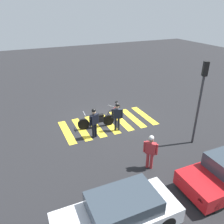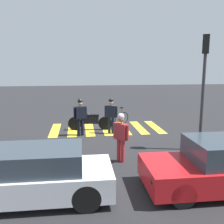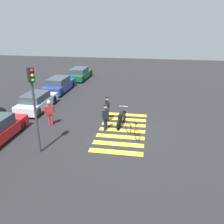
{
  "view_description": "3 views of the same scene",
  "coord_description": "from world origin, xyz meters",
  "px_view_note": "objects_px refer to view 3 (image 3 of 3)",
  "views": [
    {
      "loc": [
        5.04,
        11.64,
        6.87
      ],
      "look_at": [
        0.05,
        0.7,
        1.11
      ],
      "focal_mm": 36.04,
      "sensor_mm": 36.0,
      "label": 1
    },
    {
      "loc": [
        1.44,
        13.11,
        3.34
      ],
      "look_at": [
        -0.22,
        0.66,
        1.02
      ],
      "focal_mm": 40.47,
      "sensor_mm": 36.0,
      "label": 2
    },
    {
      "loc": [
        -13.57,
        -1.61,
        6.55
      ],
      "look_at": [
        0.45,
        0.72,
        1.03
      ],
      "focal_mm": 38.24,
      "sensor_mm": 36.0,
      "label": 3
    }
  ],
  "objects_px": {
    "leaning_bicycle": "(133,131)",
    "officer_on_foot": "(107,107)",
    "officer_by_motorcycle": "(106,115)",
    "traffic_light_pole": "(34,98)",
    "car_green_compact": "(80,74)",
    "pedestrian_bystander": "(50,111)",
    "car_white_van": "(37,102)",
    "police_motorcycle": "(121,118)",
    "car_blue_hatchback": "(59,85)"
  },
  "relations": [
    {
      "from": "officer_on_foot",
      "to": "car_white_van",
      "type": "relative_size",
      "value": 0.43
    },
    {
      "from": "officer_by_motorcycle",
      "to": "traffic_light_pole",
      "type": "relative_size",
      "value": 0.4
    },
    {
      "from": "police_motorcycle",
      "to": "pedestrian_bystander",
      "type": "height_order",
      "value": "pedestrian_bystander"
    },
    {
      "from": "police_motorcycle",
      "to": "car_green_compact",
      "type": "xyz_separation_m",
      "value": [
        12.2,
        6.51,
        0.15
      ]
    },
    {
      "from": "leaning_bicycle",
      "to": "officer_on_foot",
      "type": "xyz_separation_m",
      "value": [
        2.12,
        1.93,
        0.66
      ]
    },
    {
      "from": "police_motorcycle",
      "to": "leaning_bicycle",
      "type": "height_order",
      "value": "police_motorcycle"
    },
    {
      "from": "police_motorcycle",
      "to": "car_green_compact",
      "type": "bearing_deg",
      "value": 28.07
    },
    {
      "from": "traffic_light_pole",
      "to": "pedestrian_bystander",
      "type": "bearing_deg",
      "value": 13.93
    },
    {
      "from": "leaning_bicycle",
      "to": "car_blue_hatchback",
      "type": "bearing_deg",
      "value": 42.59
    },
    {
      "from": "car_green_compact",
      "to": "pedestrian_bystander",
      "type": "bearing_deg",
      "value": -171.69
    },
    {
      "from": "car_blue_hatchback",
      "to": "car_green_compact",
      "type": "relative_size",
      "value": 0.99
    },
    {
      "from": "police_motorcycle",
      "to": "traffic_light_pole",
      "type": "distance_m",
      "value": 6.18
    },
    {
      "from": "officer_on_foot",
      "to": "pedestrian_bystander",
      "type": "relative_size",
      "value": 1.03
    },
    {
      "from": "officer_by_motorcycle",
      "to": "car_green_compact",
      "type": "relative_size",
      "value": 0.39
    },
    {
      "from": "officer_by_motorcycle",
      "to": "car_white_van",
      "type": "bearing_deg",
      "value": 64.79
    },
    {
      "from": "police_motorcycle",
      "to": "pedestrian_bystander",
      "type": "distance_m",
      "value": 4.71
    },
    {
      "from": "car_blue_hatchback",
      "to": "traffic_light_pole",
      "type": "bearing_deg",
      "value": -163.94
    },
    {
      "from": "officer_on_foot",
      "to": "officer_by_motorcycle",
      "type": "distance_m",
      "value": 1.51
    },
    {
      "from": "pedestrian_bystander",
      "to": "leaning_bicycle",
      "type": "bearing_deg",
      "value": -97.88
    },
    {
      "from": "car_white_van",
      "to": "pedestrian_bystander",
      "type": "bearing_deg",
      "value": -140.2
    },
    {
      "from": "car_blue_hatchback",
      "to": "traffic_light_pole",
      "type": "distance_m",
      "value": 11.85
    },
    {
      "from": "officer_on_foot",
      "to": "car_white_van",
      "type": "height_order",
      "value": "officer_on_foot"
    },
    {
      "from": "car_white_van",
      "to": "traffic_light_pole",
      "type": "height_order",
      "value": "traffic_light_pole"
    },
    {
      "from": "police_motorcycle",
      "to": "car_green_compact",
      "type": "height_order",
      "value": "car_green_compact"
    },
    {
      "from": "officer_by_motorcycle",
      "to": "leaning_bicycle",
      "type": "bearing_deg",
      "value": -109.42
    },
    {
      "from": "officer_by_motorcycle",
      "to": "car_green_compact",
      "type": "height_order",
      "value": "officer_by_motorcycle"
    },
    {
      "from": "traffic_light_pole",
      "to": "officer_by_motorcycle",
      "type": "bearing_deg",
      "value": -42.12
    },
    {
      "from": "car_white_van",
      "to": "police_motorcycle",
      "type": "bearing_deg",
      "value": -104.84
    },
    {
      "from": "officer_by_motorcycle",
      "to": "traffic_light_pole",
      "type": "height_order",
      "value": "traffic_light_pole"
    },
    {
      "from": "leaning_bicycle",
      "to": "car_green_compact",
      "type": "relative_size",
      "value": 0.3
    },
    {
      "from": "officer_on_foot",
      "to": "car_blue_hatchback",
      "type": "xyz_separation_m",
      "value": [
        6.45,
        5.95,
        -0.39
      ]
    },
    {
      "from": "officer_on_foot",
      "to": "officer_by_motorcycle",
      "type": "height_order",
      "value": "officer_on_foot"
    },
    {
      "from": "car_green_compact",
      "to": "leaning_bicycle",
      "type": "bearing_deg",
      "value": -151.83
    },
    {
      "from": "police_motorcycle",
      "to": "officer_on_foot",
      "type": "bearing_deg",
      "value": 63.96
    },
    {
      "from": "officer_by_motorcycle",
      "to": "car_blue_hatchback",
      "type": "bearing_deg",
      "value": 37.58
    },
    {
      "from": "police_motorcycle",
      "to": "officer_on_foot",
      "type": "height_order",
      "value": "officer_on_foot"
    },
    {
      "from": "leaning_bicycle",
      "to": "officer_on_foot",
      "type": "relative_size",
      "value": 0.78
    },
    {
      "from": "leaning_bicycle",
      "to": "car_white_van",
      "type": "height_order",
      "value": "car_white_van"
    },
    {
      "from": "leaning_bicycle",
      "to": "traffic_light_pole",
      "type": "xyz_separation_m",
      "value": [
        -2.59,
        4.66,
        2.61
      ]
    },
    {
      "from": "police_motorcycle",
      "to": "traffic_light_pole",
      "type": "relative_size",
      "value": 0.51
    },
    {
      "from": "police_motorcycle",
      "to": "officer_by_motorcycle",
      "type": "distance_m",
      "value": 1.43
    },
    {
      "from": "leaning_bicycle",
      "to": "car_blue_hatchback",
      "type": "distance_m",
      "value": 11.64
    },
    {
      "from": "leaning_bicycle",
      "to": "pedestrian_bystander",
      "type": "xyz_separation_m",
      "value": [
        0.76,
        5.49,
        0.62
      ]
    },
    {
      "from": "pedestrian_bystander",
      "to": "officer_by_motorcycle",
      "type": "bearing_deg",
      "value": -92.15
    },
    {
      "from": "leaning_bicycle",
      "to": "officer_on_foot",
      "type": "bearing_deg",
      "value": 42.25
    },
    {
      "from": "pedestrian_bystander",
      "to": "car_white_van",
      "type": "xyz_separation_m",
      "value": [
        2.66,
        2.22,
        -0.35
      ]
    },
    {
      "from": "car_blue_hatchback",
      "to": "car_white_van",
      "type": "bearing_deg",
      "value": -178.18
    },
    {
      "from": "officer_by_motorcycle",
      "to": "pedestrian_bystander",
      "type": "xyz_separation_m",
      "value": [
        0.14,
        3.73,
        -0.04
      ]
    },
    {
      "from": "officer_by_motorcycle",
      "to": "car_white_van",
      "type": "height_order",
      "value": "officer_by_motorcycle"
    },
    {
      "from": "traffic_light_pole",
      "to": "leaning_bicycle",
      "type": "bearing_deg",
      "value": -60.95
    }
  ]
}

